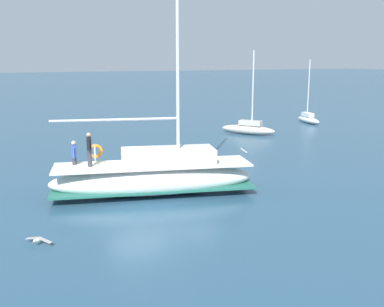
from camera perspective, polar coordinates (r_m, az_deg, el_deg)
name	(u,v)px	position (r m, az deg, el deg)	size (l,w,h in m)	color
ground_plane	(135,198)	(21.20, -7.22, -5.53)	(400.00, 400.00, 0.00)	#284C66
main_sailboat	(155,175)	(21.39, -4.70, -2.76)	(4.55, 9.89, 13.98)	silver
moored_sloop_near	(308,118)	(46.56, 14.45, 4.31)	(3.88, 1.42, 6.20)	silver
moored_sloop_far	(248,128)	(38.64, 7.10, 3.20)	(4.51, 3.80, 6.95)	#B7B2A8
seagull	(38,240)	(16.73, -18.80, -10.23)	(0.87, 0.84, 0.17)	silver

